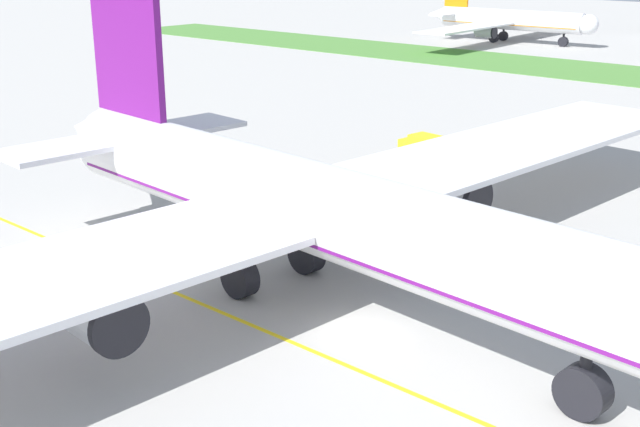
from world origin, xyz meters
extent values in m
plane|color=#ADAAA5|center=(0.00, 0.00, 0.00)|extent=(600.00, 600.00, 0.00)
cube|color=yellow|center=(0.00, -3.83, 0.00)|extent=(280.00, 0.36, 0.01)
cylinder|color=white|center=(-5.10, 1.43, 6.50)|extent=(50.62, 9.53, 5.77)
cube|color=#661472|center=(-5.10, 1.43, 5.49)|extent=(48.57, 8.92, 0.69)
cone|color=white|center=(-32.78, 3.52, 6.93)|extent=(6.70, 5.37, 4.91)
cube|color=#661472|center=(-26.18, 3.02, 14.00)|extent=(9.08, 1.26, 9.24)
cube|color=white|center=(-26.75, 8.85, 7.36)|extent=(6.21, 9.63, 0.40)
cube|color=white|center=(-27.61, -2.66, 7.36)|extent=(6.21, 9.63, 0.40)
cube|color=white|center=(-5.70, 27.08, 5.77)|extent=(14.44, 45.99, 0.46)
cylinder|color=#B7BABF|center=(-4.95, 16.81, 4.03)|extent=(5.71, 3.58, 3.18)
cylinder|color=black|center=(-2.22, 16.60, 4.03)|extent=(0.73, 3.36, 3.33)
cylinder|color=#B7BABF|center=(-7.26, -13.79, 4.03)|extent=(5.71, 3.58, 3.18)
cylinder|color=black|center=(-4.52, -13.99, 4.03)|extent=(0.73, 3.36, 3.33)
cylinder|color=black|center=(13.97, 0.00, 2.49)|extent=(0.60, 0.60, 2.24)
cylinder|color=black|center=(13.97, 0.00, 1.37)|extent=(2.83, 1.44, 2.74)
cylinder|color=black|center=(-8.89, 4.76, 2.49)|extent=(0.60, 0.60, 2.24)
cylinder|color=black|center=(-8.89, 4.76, 1.37)|extent=(2.83, 1.44, 2.74)
cylinder|color=black|center=(-9.34, -1.29, 2.49)|extent=(0.60, 0.60, 2.24)
cylinder|color=black|center=(-9.34, -1.29, 1.37)|extent=(2.83, 1.44, 2.74)
sphere|color=black|center=(-23.96, 5.69, 7.02)|extent=(0.40, 0.40, 0.40)
sphere|color=black|center=(-20.78, 5.45, 7.02)|extent=(0.40, 0.40, 0.40)
sphere|color=black|center=(-17.60, 5.21, 7.02)|extent=(0.40, 0.40, 0.40)
sphere|color=black|center=(-14.42, 4.97, 7.02)|extent=(0.40, 0.40, 0.40)
sphere|color=black|center=(-11.25, 4.73, 7.02)|extent=(0.40, 0.40, 0.40)
sphere|color=black|center=(-8.07, 4.50, 7.02)|extent=(0.40, 0.40, 0.40)
sphere|color=black|center=(-4.89, 4.26, 7.02)|extent=(0.40, 0.40, 0.40)
sphere|color=black|center=(-1.71, 4.02, 7.02)|extent=(0.40, 0.40, 0.40)
sphere|color=black|center=(1.47, 3.78, 7.02)|extent=(0.40, 0.40, 0.40)
sphere|color=black|center=(4.65, 3.54, 7.02)|extent=(0.40, 0.40, 0.40)
sphere|color=black|center=(7.82, 3.30, 7.02)|extent=(0.40, 0.40, 0.40)
sphere|color=black|center=(11.00, 3.06, 7.02)|extent=(0.40, 0.40, 0.40)
sphere|color=black|center=(14.18, 2.82, 7.02)|extent=(0.40, 0.40, 0.40)
cube|color=yellow|center=(-19.55, 35.76, 1.72)|extent=(4.45, 2.84, 2.54)
cube|color=yellow|center=(-22.22, 36.05, 1.35)|extent=(1.88, 2.47, 1.79)
cube|color=#263347|center=(-22.98, 36.14, 1.70)|extent=(0.30, 2.01, 0.79)
cylinder|color=black|center=(-22.35, 34.86, 0.45)|extent=(0.93, 0.40, 0.90)
cylinder|color=black|center=(-22.09, 37.24, 0.45)|extent=(0.93, 0.40, 0.90)
cylinder|color=black|center=(-18.63, 34.45, 0.45)|extent=(0.93, 0.40, 0.90)
cylinder|color=black|center=(-18.37, 36.84, 0.45)|extent=(0.93, 0.40, 0.90)
cylinder|color=white|center=(-68.70, 141.10, 5.24)|extent=(35.10, 6.45, 4.66)
cube|color=orange|center=(-68.70, 141.10, 4.43)|extent=(33.69, 6.01, 0.56)
sphere|color=white|center=(-49.99, 142.06, 5.24)|extent=(4.43, 4.43, 4.43)
cone|color=white|center=(-88.23, 140.09, 5.59)|extent=(5.33, 4.22, 3.96)
cube|color=white|center=(-84.28, 144.97, 5.94)|extent=(4.22, 7.65, 0.33)
cube|color=white|center=(-83.80, 135.65, 5.94)|extent=(4.22, 7.65, 0.33)
cube|color=white|center=(-71.37, 159.02, 4.66)|extent=(9.28, 31.77, 0.37)
cube|color=white|center=(-69.52, 122.99, 4.66)|extent=(9.28, 31.77, 0.37)
cylinder|color=#B7BABF|center=(-69.97, 152.02, 3.25)|extent=(4.56, 2.79, 2.56)
cylinder|color=black|center=(-67.75, 152.13, 3.25)|extent=(0.52, 2.71, 2.69)
cylinder|color=#B7BABF|center=(-68.84, 130.11, 3.25)|extent=(4.56, 2.79, 2.56)
cylinder|color=black|center=(-66.63, 130.22, 3.25)|extent=(0.52, 2.71, 2.69)
cylinder|color=black|center=(-55.46, 141.78, 2.01)|extent=(0.49, 0.49, 1.81)
cylinder|color=black|center=(-55.46, 141.78, 1.11)|extent=(2.26, 1.11, 2.21)
cylinder|color=black|center=(-71.62, 143.40, 2.01)|extent=(0.49, 0.49, 1.81)
cylinder|color=black|center=(-71.62, 143.40, 1.11)|extent=(2.26, 1.11, 2.21)
cylinder|color=black|center=(-71.37, 138.51, 2.01)|extent=(0.49, 0.49, 1.81)
cylinder|color=black|center=(-71.37, 138.51, 1.11)|extent=(2.26, 1.11, 2.21)
camera|label=1|loc=(27.83, -35.24, 22.44)|focal=45.95mm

